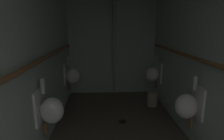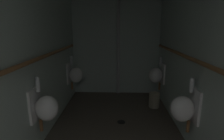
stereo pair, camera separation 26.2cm
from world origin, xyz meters
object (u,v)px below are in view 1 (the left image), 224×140
object	(u,v)px
urinal_left_far	(72,75)
urinal_right_mid	(188,105)
urinal_right_far	(153,74)
waste_bin	(152,99)
standpipe_back_wall	(114,45)
floor_drain	(123,121)
urinal_left_mid	(50,110)

from	to	relation	value
urinal_left_far	urinal_right_mid	xyz separation A→B (m)	(1.80, -1.64, 0.00)
urinal_left_far	urinal_right_far	distance (m)	1.80
urinal_right_far	waste_bin	xyz separation A→B (m)	(-0.09, -0.32, -0.46)
urinal_left_far	standpipe_back_wall	bearing A→B (deg)	26.83
floor_drain	urinal_right_far	bearing A→B (deg)	50.95
urinal_right_mid	standpipe_back_wall	bearing A→B (deg)	111.79
urinal_left_mid	urinal_left_far	xyz separation A→B (m)	(0.00, 1.68, 0.00)
waste_bin	standpipe_back_wall	bearing A→B (deg)	135.03
urinal_left_mid	urinal_right_far	distance (m)	2.49
urinal_left_mid	urinal_left_far	bearing A→B (deg)	90.00
urinal_right_far	waste_bin	distance (m)	0.57
standpipe_back_wall	urinal_right_mid	bearing A→B (deg)	-68.21
waste_bin	urinal_left_far	bearing A→B (deg)	170.77
urinal_right_mid	urinal_left_far	bearing A→B (deg)	137.64
urinal_right_mid	waste_bin	bearing A→B (deg)	93.69
standpipe_back_wall	waste_bin	distance (m)	1.51
urinal_left_far	standpipe_back_wall	world-z (taller)	standpipe_back_wall
urinal_left_mid	waste_bin	bearing A→B (deg)	39.25
urinal_left_far	urinal_right_far	size ratio (longest dim) A/B	1.00
urinal_right_mid	urinal_right_far	bearing A→B (deg)	90.00
urinal_left_far	urinal_right_far	xyz separation A→B (m)	(1.80, 0.04, 0.00)
urinal_left_far	floor_drain	distance (m)	1.51
urinal_left_mid	urinal_left_far	distance (m)	1.68
urinal_left_mid	floor_drain	distance (m)	1.40
standpipe_back_wall	floor_drain	world-z (taller)	standpipe_back_wall
urinal_left_mid	urinal_left_far	world-z (taller)	same
waste_bin	floor_drain	bearing A→B (deg)	-136.92
urinal_left_mid	urinal_right_far	bearing A→B (deg)	43.63
urinal_right_far	standpipe_back_wall	world-z (taller)	standpipe_back_wall
urinal_left_far	floor_drain	world-z (taller)	urinal_left_far
urinal_left_far	urinal_right_mid	world-z (taller)	same
urinal_right_mid	standpipe_back_wall	size ratio (longest dim) A/B	0.32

